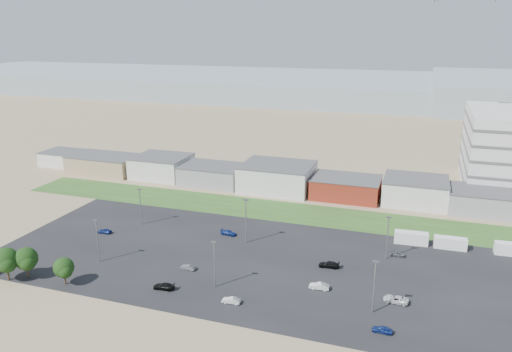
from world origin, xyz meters
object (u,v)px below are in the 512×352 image
at_px(parked_car_5, 104,231).
at_px(parked_car_8, 398,254).
at_px(parked_car_1, 319,286).
at_px(box_trailer_a, 411,238).
at_px(parked_car_6, 229,233).
at_px(parked_car_13, 231,300).
at_px(parked_car_0, 396,299).
at_px(parked_car_4, 188,267).
at_px(parked_car_3, 164,286).
at_px(parked_car_2, 382,329).
at_px(parked_car_12, 329,265).

height_order(parked_car_5, parked_car_8, parked_car_5).
relative_size(parked_car_1, parked_car_8, 1.18).
relative_size(box_trailer_a, parked_car_8, 2.30).
bearing_deg(parked_car_6, parked_car_13, -150.88).
xyz_separation_m(parked_car_0, parked_car_5, (-71.42, 10.53, -0.03)).
relative_size(box_trailer_a, parked_car_0, 1.67).
bearing_deg(parked_car_6, parked_car_4, -177.08).
bearing_deg(box_trailer_a, parked_car_3, -142.83).
distance_m(parked_car_1, parked_car_13, 17.86).
relative_size(box_trailer_a, parked_car_2, 2.27).
bearing_deg(parked_car_8, box_trailer_a, -17.29).
xyz_separation_m(parked_car_3, parked_car_12, (29.01, 19.79, 0.02)).
xyz_separation_m(parked_car_0, parked_car_2, (-1.50, -10.73, -0.06)).
xyz_separation_m(parked_car_1, parked_car_6, (-26.92, 19.29, -0.05)).
bearing_deg(parked_car_8, parked_car_1, 145.95).
distance_m(parked_car_2, parked_car_3, 42.09).
bearing_deg(parked_car_1, parked_car_12, 176.31).
relative_size(parked_car_0, parked_car_2, 1.36).
height_order(parked_car_0, parked_car_6, parked_car_0).
relative_size(parked_car_2, parked_car_4, 1.02).
distance_m(parked_car_0, parked_car_4, 42.78).
relative_size(parked_car_4, parked_car_6, 0.80).
xyz_separation_m(parked_car_8, parked_car_13, (-28.19, -30.83, 0.00)).
distance_m(parked_car_8, parked_car_12, 17.18).
bearing_deg(parked_car_0, parked_car_2, -2.59).
height_order(box_trailer_a, parked_car_6, box_trailer_a).
bearing_deg(parked_car_0, parked_car_4, -83.89).
bearing_deg(box_trailer_a, parked_car_2, -97.65).
height_order(parked_car_0, parked_car_8, parked_car_0).
height_order(box_trailer_a, parked_car_4, box_trailer_a).
height_order(parked_car_2, parked_car_12, parked_car_12).
relative_size(parked_car_1, parked_car_5, 1.11).
xyz_separation_m(parked_car_6, parked_car_12, (26.99, -9.36, 0.04)).
relative_size(parked_car_0, parked_car_13, 1.32).
bearing_deg(parked_car_13, parked_car_4, -128.87).
xyz_separation_m(box_trailer_a, parked_car_0, (-1.61, -28.77, -0.81)).
distance_m(parked_car_2, parked_car_12, 24.67).
relative_size(parked_car_6, parked_car_12, 0.94).
height_order(parked_car_1, parked_car_8, parked_car_1).
bearing_deg(parked_car_8, parked_car_5, 98.08).
distance_m(parked_car_3, parked_car_4, 9.07).
bearing_deg(parked_car_13, box_trailer_a, 138.07).
xyz_separation_m(box_trailer_a, parked_car_2, (-3.11, -39.49, -0.87)).
bearing_deg(parked_car_12, parked_car_2, 27.68).
bearing_deg(parked_car_0, parked_car_5, -93.01).
xyz_separation_m(parked_car_4, parked_car_5, (-28.65, 11.07, 0.06)).
xyz_separation_m(parked_car_5, parked_car_12, (56.86, -0.32, 0.03)).
relative_size(parked_car_5, parked_car_12, 0.81).
xyz_separation_m(parked_car_2, parked_car_3, (-42.07, 1.15, 0.04)).
bearing_deg(parked_car_8, parked_car_2, 178.84).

